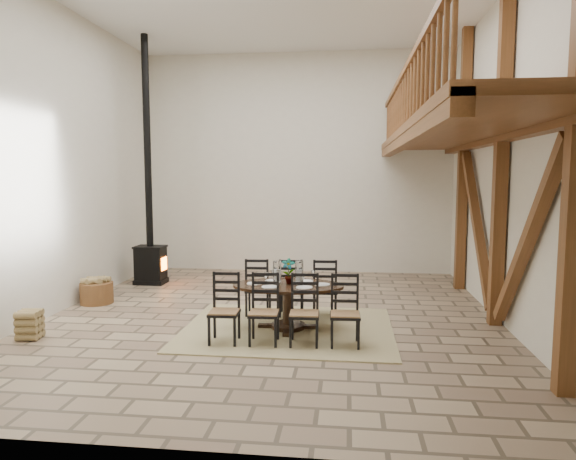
# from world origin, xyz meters

# --- Properties ---
(ground) EXTENTS (8.00, 8.00, 0.00)m
(ground) POSITION_xyz_m (0.00, 0.00, 0.00)
(ground) COLOR tan
(ground) RESTS_ON ground
(room_shell) EXTENTS (7.02, 8.02, 5.01)m
(room_shell) POSITION_xyz_m (1.19, 0.00, 3.01)
(room_shell) COLOR silver
(room_shell) RESTS_ON ground
(rug) EXTENTS (3.00, 2.50, 0.02)m
(rug) POSITION_xyz_m (0.34, -0.61, 0.01)
(rug) COLOR #C5BA7F
(rug) RESTS_ON ground
(dining_table) EXTENTS (1.99, 1.85, 1.03)m
(dining_table) POSITION_xyz_m (0.34, -0.69, 0.35)
(dining_table) COLOR black
(dining_table) RESTS_ON ground
(wood_stove) EXTENTS (0.61, 0.47, 5.00)m
(wood_stove) POSITION_xyz_m (-2.86, 2.22, 1.14)
(wood_stove) COLOR black
(wood_stove) RESTS_ON ground
(log_basket) EXTENTS (0.56, 0.56, 0.46)m
(log_basket) POSITION_xyz_m (-3.17, 0.51, 0.20)
(log_basket) COLOR brown
(log_basket) RESTS_ON ground
(log_stack) EXTENTS (0.32, 0.33, 0.40)m
(log_stack) POSITION_xyz_m (-3.11, -1.47, 0.20)
(log_stack) COLOR #9C8657
(log_stack) RESTS_ON ground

